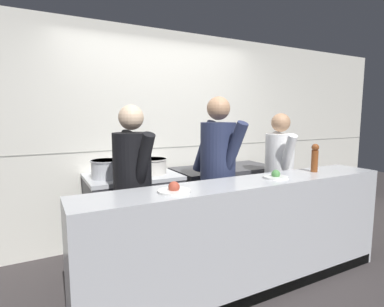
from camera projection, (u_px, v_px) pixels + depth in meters
ground_plane at (220, 285)px, 2.76m from camera, size 14.00×14.00×0.00m
wall_back_tiled at (162, 136)px, 3.81m from camera, size 8.00×0.06×2.60m
oven_range at (133, 215)px, 3.32m from camera, size 0.98×0.71×0.91m
prep_counter at (224, 202)px, 3.89m from camera, size 1.31×0.65×0.90m
pass_counter at (248, 237)px, 2.65m from camera, size 2.97×0.45×0.99m
stock_pot at (107, 168)px, 3.09m from camera, size 0.33×0.33×0.19m
sauce_pot at (152, 166)px, 3.31m from camera, size 0.33×0.33×0.17m
plated_dish_main at (174, 190)px, 2.21m from camera, size 0.24×0.24×0.09m
plated_dish_appetiser at (276, 176)px, 2.71m from camera, size 0.22×0.22×0.08m
pepper_mill at (315, 157)px, 3.00m from camera, size 0.07×0.07×0.28m
chef_head_cook at (133, 188)px, 2.65m from camera, size 0.39×0.72×1.65m
chef_sous at (218, 174)px, 3.02m from camera, size 0.41×0.76×1.74m
chef_line at (279, 175)px, 3.42m from camera, size 0.41×0.68×1.58m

